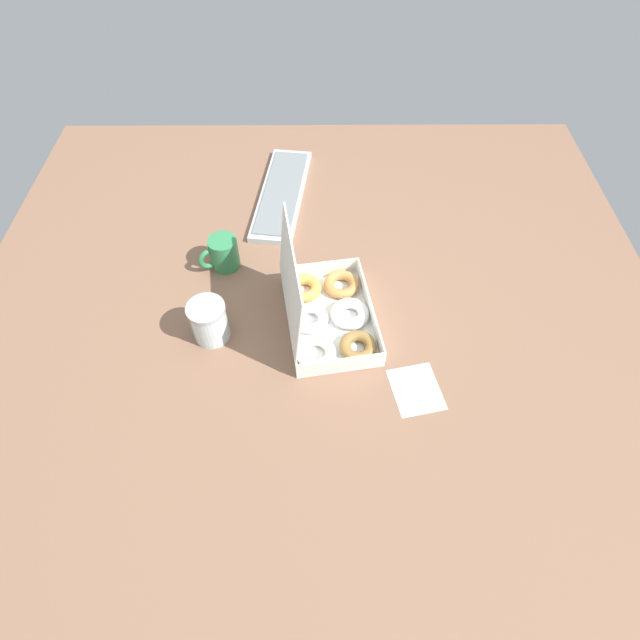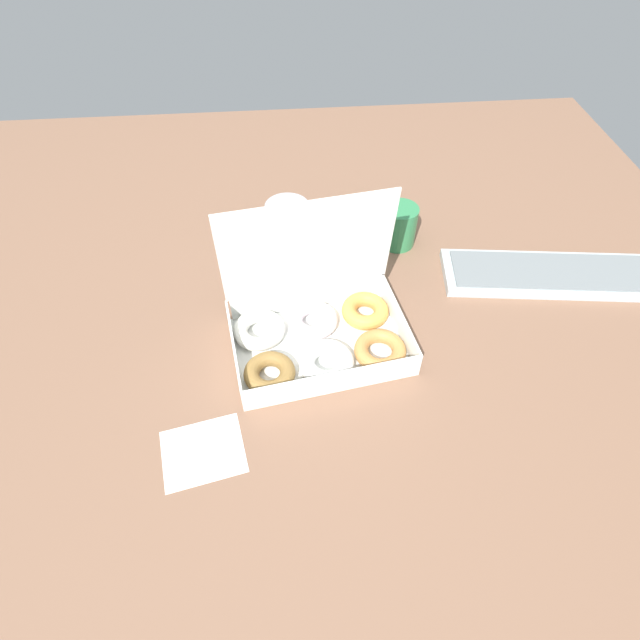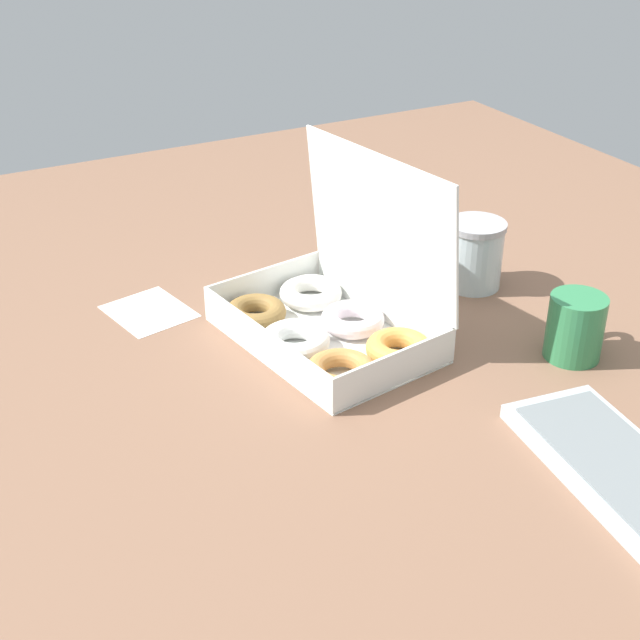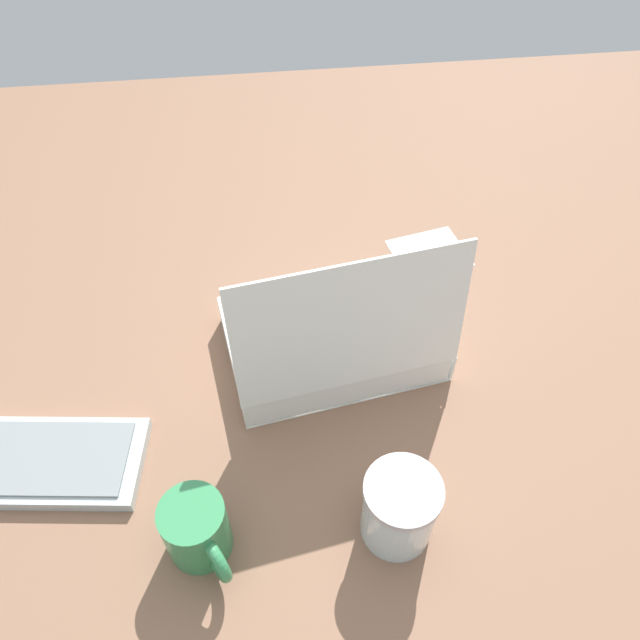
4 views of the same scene
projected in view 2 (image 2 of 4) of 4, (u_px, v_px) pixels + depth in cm
name	position (u px, v px, depth cm)	size (l,w,h in cm)	color
ground_plane	(311.00, 336.00, 94.28)	(180.00, 180.00, 2.00)	brown
donut_box	(318.00, 330.00, 89.47)	(33.55, 25.62, 26.04)	white
keyboard	(550.00, 274.00, 102.50)	(44.67, 18.09, 2.20)	#B4BFC2
coffee_mug	(397.00, 225.00, 107.62)	(8.17, 10.56, 9.10)	#33854F
glass_jar	(288.00, 226.00, 106.02)	(9.11, 9.11, 10.76)	silver
paper_napkin	(203.00, 451.00, 77.42)	(12.49, 10.62, 0.15)	white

